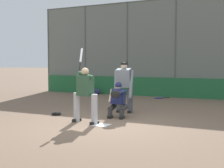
# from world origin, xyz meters

# --- Properties ---
(ground_plane) EXTENTS (160.00, 160.00, 0.00)m
(ground_plane) POSITION_xyz_m (0.00, 0.00, 0.00)
(ground_plane) COLOR #7A604C
(home_plate_marker) EXTENTS (0.43, 0.43, 0.01)m
(home_plate_marker) POSITION_xyz_m (0.00, 0.00, 0.01)
(home_plate_marker) COLOR white
(home_plate_marker) RESTS_ON ground_plane
(backstop_fence) EXTENTS (15.39, 0.08, 4.85)m
(backstop_fence) POSITION_xyz_m (0.00, -7.73, 2.51)
(backstop_fence) COLOR #515651
(backstop_fence) RESTS_ON ground_plane
(padding_wall) EXTENTS (15.00, 0.18, 0.94)m
(padding_wall) POSITION_xyz_m (0.00, -7.63, 0.47)
(padding_wall) COLOR #236638
(padding_wall) RESTS_ON ground_plane
(bleachers_beyond) EXTENTS (10.72, 1.95, 1.16)m
(bleachers_beyond) POSITION_xyz_m (0.59, -9.88, 0.38)
(bleachers_beyond) COLOR slate
(bleachers_beyond) RESTS_ON ground_plane
(batter_at_plate) EXTENTS (0.88, 0.79, 2.12)m
(batter_at_plate) POSITION_xyz_m (0.56, -0.10, 0.84)
(batter_at_plate) COLOR #B7B7BC
(batter_at_plate) RESTS_ON ground_plane
(catcher_behind_plate) EXTENTS (0.59, 0.70, 1.10)m
(catcher_behind_plate) POSITION_xyz_m (0.09, -1.23, 0.57)
(catcher_behind_plate) COLOR #333333
(catcher_behind_plate) RESTS_ON ground_plane
(umpire_home) EXTENTS (0.69, 0.45, 1.70)m
(umpire_home) POSITION_xyz_m (0.31, -2.22, 0.91)
(umpire_home) COLOR #4C4C51
(umpire_home) RESTS_ON ground_plane
(spare_bat_near_backstop) EXTENTS (0.59, 0.65, 0.07)m
(spare_bat_near_backstop) POSITION_xyz_m (0.46, -6.76, 0.03)
(spare_bat_near_backstop) COLOR black
(spare_bat_near_backstop) RESTS_ON ground_plane
(fielding_glove_on_dirt) EXTENTS (0.31, 0.23, 0.11)m
(fielding_glove_on_dirt) POSITION_xyz_m (2.05, -0.80, 0.05)
(fielding_glove_on_dirt) COLOR black
(fielding_glove_on_dirt) RESTS_ON ground_plane
(equipment_bag_dugout_side) EXTENTS (1.33, 0.32, 0.32)m
(equipment_bag_dugout_side) POSITION_xyz_m (4.50, -7.08, 0.16)
(equipment_bag_dugout_side) COLOR navy
(equipment_bag_dugout_side) RESTS_ON ground_plane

